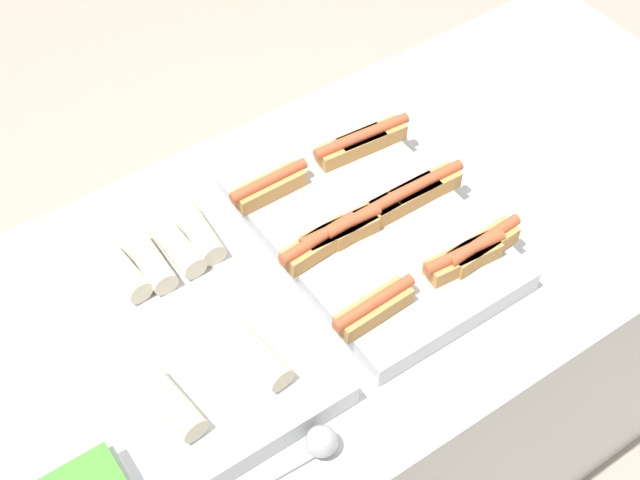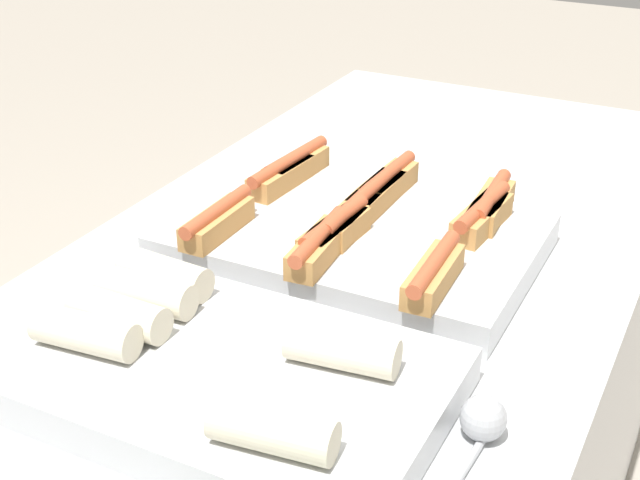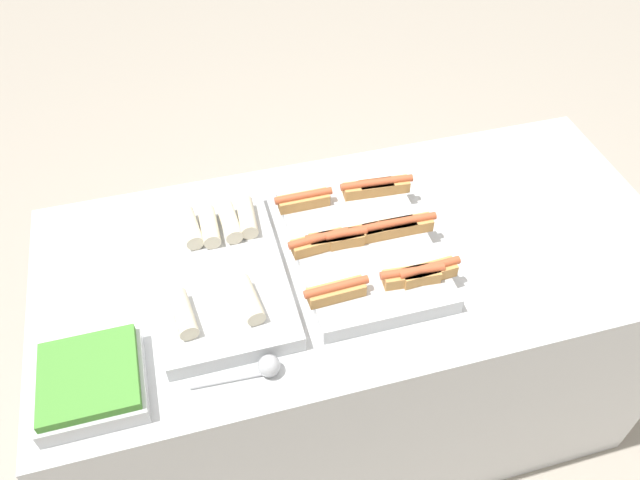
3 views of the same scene
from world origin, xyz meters
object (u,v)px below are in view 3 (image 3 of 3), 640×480
object	(u,v)px
tray_wraps	(219,270)
tray_side_front	(91,382)
serving_spoon_near	(265,367)
tray_hotdogs	(363,242)

from	to	relation	value
tray_wraps	tray_side_front	distance (m)	0.43
serving_spoon_near	tray_wraps	bearing A→B (deg)	99.87
tray_hotdogs	serving_spoon_near	world-z (taller)	tray_hotdogs
tray_hotdogs	tray_wraps	distance (m)	0.40
tray_side_front	serving_spoon_near	bearing A→B (deg)	-8.94
tray_hotdogs	tray_wraps	bearing A→B (deg)	178.87
tray_hotdogs	tray_side_front	world-z (taller)	tray_hotdogs
tray_side_front	serving_spoon_near	distance (m)	0.40
tray_hotdogs	serving_spoon_near	xyz separation A→B (m)	(-0.35, -0.31, -0.01)
tray_wraps	serving_spoon_near	size ratio (longest dim) A/B	2.58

